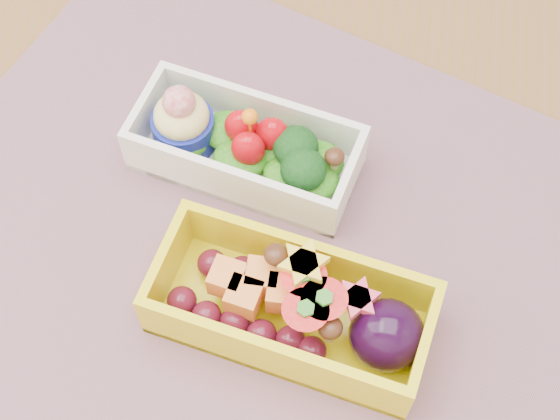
% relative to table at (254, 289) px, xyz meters
% --- Properties ---
extents(table, '(1.20, 0.80, 0.75)m').
position_rel_table_xyz_m(table, '(0.00, 0.00, 0.00)').
color(table, brown).
rests_on(table, ground).
extents(placemat, '(0.64, 0.56, 0.00)m').
position_rel_table_xyz_m(placemat, '(0.01, -0.00, 0.10)').
color(placemat, '#835A66').
rests_on(placemat, table).
extents(bento_white, '(0.18, 0.11, 0.07)m').
position_rel_table_xyz_m(bento_white, '(-0.02, 0.06, 0.13)').
color(bento_white, white).
rests_on(bento_white, placemat).
extents(bento_yellow, '(0.20, 0.11, 0.06)m').
position_rel_table_xyz_m(bento_yellow, '(0.04, -0.06, 0.13)').
color(bento_yellow, yellow).
rests_on(bento_yellow, placemat).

